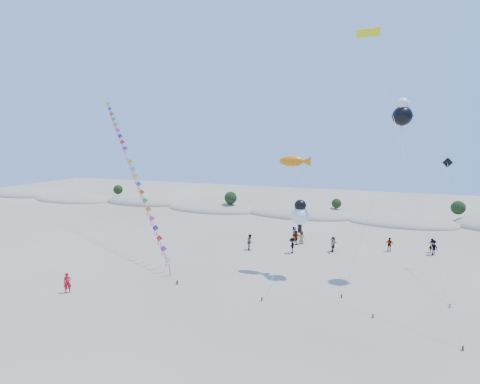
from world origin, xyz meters
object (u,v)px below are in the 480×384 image
Objects in this scene: kite_train at (132,167)px; fish_kite at (295,161)px; parafoil_kite at (370,38)px; flyer_foreground at (67,283)px.

kite_train reaches higher than fish_kite.
parafoil_kite is (26.80, -0.18, 12.65)m from kite_train.
fish_kite is 13.20m from parafoil_kite.
fish_kite is at bearing -5.88° from kite_train.
flyer_foreground is (-16.57, -12.97, -9.95)m from fish_kite.
flyer_foreground is (3.87, -15.07, -8.71)m from kite_train.
flyer_foreground is at bearing -75.58° from kite_train.
kite_train is 1.96× the size of fish_kite.
kite_train is 12.75× the size of flyer_foreground.
flyer_foreground is at bearing -141.96° from fish_kite.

